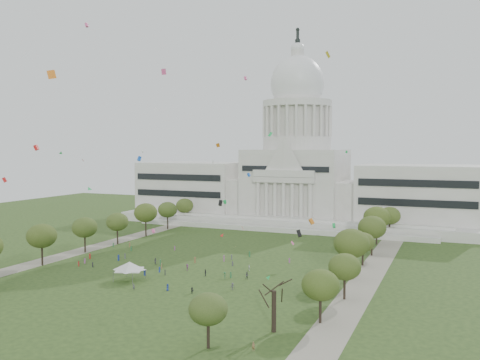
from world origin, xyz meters
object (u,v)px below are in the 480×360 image
Objects in this scene: big_bare_tree at (274,287)px; event_tent at (130,266)px; person_0 at (315,278)px; person_1 at (253,346)px; capitol at (296,175)px.

big_bare_tree reaches higher than event_tent.
big_bare_tree is 1.08× the size of event_tent.
big_bare_tree is at bearing -62.01° from person_0.
event_tent is 7.36× the size of person_1.
event_tent is at bearing -134.11° from person_0.
event_tent reaches higher than person_1.
event_tent is (-47.89, 21.03, -4.73)m from big_bare_tree.
capitol is 99.76× the size of person_1.
capitol reaches higher than event_tent.
big_bare_tree is 52.52m from event_tent.
person_0 is at bearing 93.09° from big_bare_tree.
capitol is 13.56× the size of event_tent.
capitol is at bearing 96.27° from person_1.
person_1 is at bearing -76.02° from capitol.
capitol is 122.35m from event_tent.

